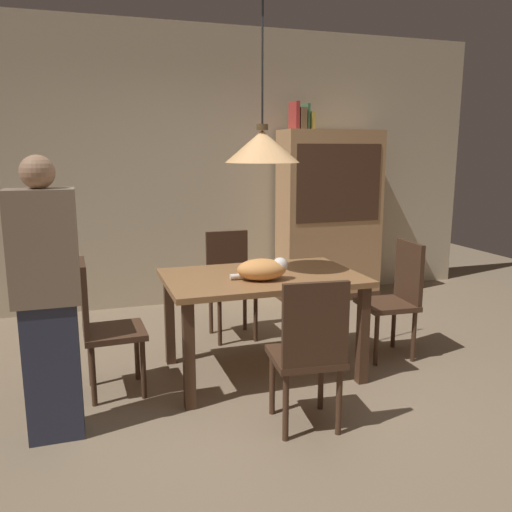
# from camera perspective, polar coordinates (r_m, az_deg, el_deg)

# --- Properties ---
(ground) EXTENTS (10.00, 10.00, 0.00)m
(ground) POSITION_cam_1_polar(r_m,az_deg,el_deg) (3.59, 4.21, -15.81)
(ground) COLOR #847056
(back_wall) EXTENTS (6.40, 0.10, 2.90)m
(back_wall) POSITION_cam_1_polar(r_m,az_deg,el_deg) (5.73, -5.78, 9.42)
(back_wall) COLOR beige
(back_wall) RESTS_ON ground
(dining_table) EXTENTS (1.40, 0.90, 0.75)m
(dining_table) POSITION_cam_1_polar(r_m,az_deg,el_deg) (3.85, 0.64, -3.51)
(dining_table) COLOR olive
(dining_table) RESTS_ON ground
(chair_right_side) EXTENTS (0.43, 0.43, 0.93)m
(chair_right_side) POSITION_cam_1_polar(r_m,az_deg,el_deg) (4.36, 14.88, -3.98)
(chair_right_side) COLOR #472D1E
(chair_right_side) RESTS_ON ground
(chair_near_front) EXTENTS (0.44, 0.44, 0.93)m
(chair_near_front) POSITION_cam_1_polar(r_m,az_deg,el_deg) (3.11, 5.77, -9.90)
(chair_near_front) COLOR #472D1E
(chair_near_front) RESTS_ON ground
(chair_left_side) EXTENTS (0.41, 0.41, 0.93)m
(chair_left_side) POSITION_cam_1_polar(r_m,az_deg,el_deg) (3.69, -16.29, -6.83)
(chair_left_side) COLOR #472D1E
(chair_left_side) RESTS_ON ground
(chair_far_back) EXTENTS (0.40, 0.40, 0.93)m
(chair_far_back) POSITION_cam_1_polar(r_m,az_deg,el_deg) (4.69, -2.81, -2.53)
(chair_far_back) COLOR #472D1E
(chair_far_back) RESTS_ON ground
(cat_sleeping) EXTENTS (0.40, 0.29, 0.16)m
(cat_sleeping) POSITION_cam_1_polar(r_m,az_deg,el_deg) (3.65, 0.78, -1.43)
(cat_sleeping) COLOR #E59951
(cat_sleeping) RESTS_ON dining_table
(pendant_lamp) EXTENTS (0.52, 0.52, 1.30)m
(pendant_lamp) POSITION_cam_1_polar(r_m,az_deg,el_deg) (3.72, 0.68, 11.77)
(pendant_lamp) COLOR #E0A86B
(hutch_bookcase) EXTENTS (1.12, 0.45, 1.85)m
(hutch_bookcase) POSITION_cam_1_polar(r_m,az_deg,el_deg) (5.91, 7.86, 3.97)
(hutch_bookcase) COLOR tan
(hutch_bookcase) RESTS_ON ground
(book_red_tall) EXTENTS (0.04, 0.22, 0.28)m
(book_red_tall) POSITION_cam_1_polar(r_m,az_deg,el_deg) (5.70, 4.13, 14.87)
(book_red_tall) COLOR #B73833
(book_red_tall) RESTS_ON hutch_bookcase
(book_brown_thick) EXTENTS (0.06, 0.24, 0.22)m
(book_brown_thick) POSITION_cam_1_polar(r_m,az_deg,el_deg) (5.72, 4.77, 14.54)
(book_brown_thick) COLOR brown
(book_brown_thick) RESTS_ON hutch_bookcase
(book_green_slim) EXTENTS (0.03, 0.20, 0.26)m
(book_green_slim) POSITION_cam_1_polar(r_m,az_deg,el_deg) (5.74, 5.35, 14.72)
(book_green_slim) COLOR #427A4C
(book_green_slim) RESTS_ON hutch_bookcase
(book_yellow_short) EXTENTS (0.04, 0.20, 0.18)m
(book_yellow_short) POSITION_cam_1_polar(r_m,az_deg,el_deg) (5.76, 5.82, 14.30)
(book_yellow_short) COLOR gold
(book_yellow_short) RESTS_ON hutch_bookcase
(person_standing) EXTENTS (0.36, 0.22, 1.61)m
(person_standing) POSITION_cam_1_polar(r_m,az_deg,el_deg) (3.16, -21.56, -4.59)
(person_standing) COLOR #2D3347
(person_standing) RESTS_ON ground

